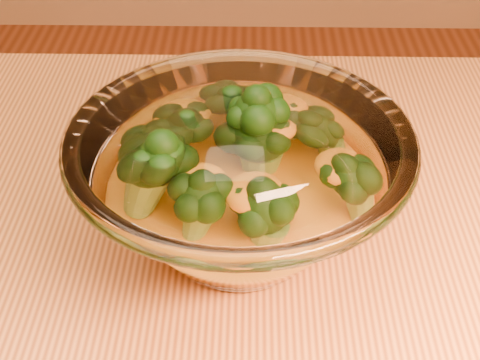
# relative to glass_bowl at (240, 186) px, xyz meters

# --- Properties ---
(glass_bowl) EXTENTS (0.23, 0.23, 0.10)m
(glass_bowl) POSITION_rel_glass_bowl_xyz_m (0.00, 0.00, 0.00)
(glass_bowl) COLOR white
(glass_bowl) RESTS_ON table
(cheese_sauce) EXTENTS (0.13, 0.13, 0.04)m
(cheese_sauce) POSITION_rel_glass_bowl_xyz_m (-0.00, -0.00, -0.02)
(cheese_sauce) COLOR orange
(cheese_sauce) RESTS_ON glass_bowl
(broccoli_heap) EXTENTS (0.17, 0.15, 0.08)m
(broccoli_heap) POSITION_rel_glass_bowl_xyz_m (-0.00, 0.01, 0.02)
(broccoli_heap) COLOR black
(broccoli_heap) RESTS_ON cheese_sauce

